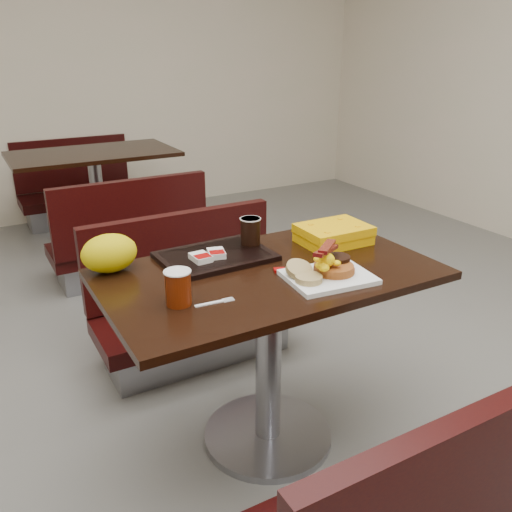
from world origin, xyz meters
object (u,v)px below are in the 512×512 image
coffee_cup_far (250,231)px  bench_far_n (78,183)px  coffee_cup_near (178,288)px  paper_bag (109,253)px  platter (328,277)px  knife (331,269)px  bench_near_s (394,482)px  table_near (268,360)px  bench_near_n (196,294)px  hashbrown_sleeve_right (216,253)px  tray (215,256)px  fork (209,304)px  hashbrown_sleeve_left (201,258)px  clamshell (333,234)px  pancake_stack (334,268)px  table_far (98,200)px  bench_far_s (125,227)px

coffee_cup_far → bench_far_n: bearing=90.9°
coffee_cup_near → paper_bag: size_ratio=0.57×
platter → knife: platter is taller
paper_bag → bench_near_s: bearing=-62.9°
table_near → bench_near_s: bearing=-90.0°
knife → coffee_cup_far: size_ratio=1.58×
bench_near_n → hashbrown_sleeve_right: size_ratio=12.13×
tray → fork: bearing=-120.0°
bench_far_n → tray: bearing=-92.2°
hashbrown_sleeve_left → coffee_cup_far: (0.24, 0.06, 0.04)m
clamshell → platter: bearing=-128.6°
coffee_cup_near → coffee_cup_far: bearing=36.4°
tray → paper_bag: paper_bag is taller
tray → paper_bag: bearing=167.1°
pancake_stack → fork: pancake_stack is taller
bench_near_s → clamshell: size_ratio=3.62×
table_near → coffee_cup_far: coffee_cup_far is taller
table_near → paper_bag: 0.72m
paper_bag → table_near: bearing=-28.9°
bench_near_s → hashbrown_sleeve_right: hashbrown_sleeve_right is taller
coffee_cup_near → tray: (0.26, 0.29, -0.05)m
platter → bench_far_n: bearing=98.2°
table_near → fork: size_ratio=9.18×
platter → coffee_cup_far: 0.41m
table_far → bench_far_s: bearing=-90.0°
platter → hashbrown_sleeve_right: (-0.27, 0.35, 0.02)m
pancake_stack → fork: size_ratio=1.11×
knife → paper_bag: bearing=-155.5°
clamshell → coffee_cup_near: bearing=-163.5°
fork → knife: bearing=8.9°
bench_far_s → coffee_cup_near: (-0.39, -1.99, 0.45)m
bench_near_s → tray: size_ratio=2.42×
pancake_stack → tray: size_ratio=0.35×
bench_near_s → coffee_cup_far: bearing=87.0°
table_far → hashbrown_sleeve_right: 2.46m
table_far → paper_bag: 2.42m
coffee_cup_near → hashbrown_sleeve_right: 0.37m
hashbrown_sleeve_left → clamshell: bearing=-7.3°
platter → hashbrown_sleeve_left: size_ratio=3.42×
bench_far_n → platter: bearing=-87.7°
clamshell → knife: bearing=-127.7°
table_far → clamshell: (0.38, -2.48, 0.41)m
paper_bag → fork: bearing=-64.6°
table_far → coffee_cup_far: 2.41m
knife → tray: bearing=-170.3°
platter → clamshell: 0.37m
platter → bench_near_s: bearing=-98.8°
bench_near_n → coffee_cup_far: size_ratio=9.31×
bench_near_n → bench_far_n: same height
tray → coffee_cup_far: (0.17, 0.03, 0.06)m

